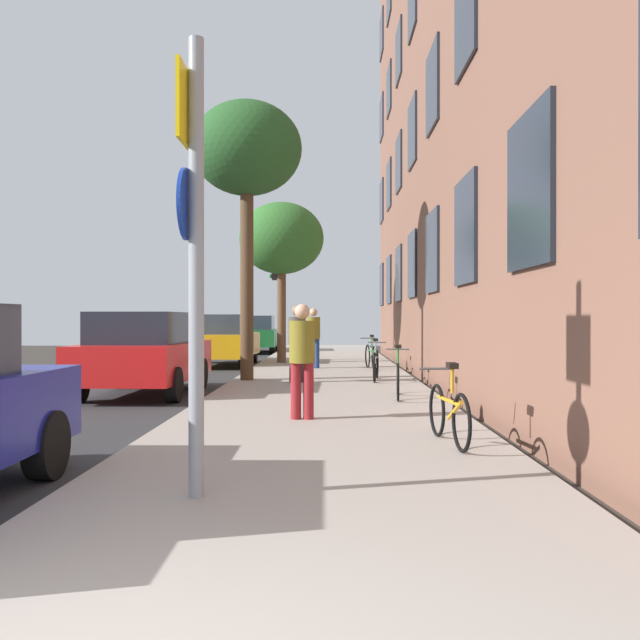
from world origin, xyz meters
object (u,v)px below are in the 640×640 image
(bicycle_0, at_px, (449,412))
(bicycle_3, at_px, (371,356))
(tree_near, at_px, (247,152))
(pedestrian_1, at_px, (297,338))
(sign_post, at_px, (193,235))
(tree_far, at_px, (281,239))
(car_3, at_px, (256,334))
(pedestrian_0, at_px, (302,353))
(bicycle_2, at_px, (376,364))
(bicycle_1, at_px, (398,377))
(car_2, at_px, (223,339))
(traffic_light, at_px, (278,288))
(car_1, at_px, (144,353))
(pedestrian_2, at_px, (313,334))

(bicycle_0, distance_m, bicycle_3, 11.23)
(tree_near, xyz_separation_m, pedestrian_1, (1.16, -0.55, -4.19))
(sign_post, xyz_separation_m, tree_near, (-0.80, 10.15, 3.11))
(pedestrian_1, bearing_deg, tree_far, 96.83)
(car_3, bearing_deg, pedestrian_1, -80.58)
(tree_far, height_order, pedestrian_0, tree_far)
(bicycle_2, bearing_deg, car_3, 106.18)
(bicycle_1, distance_m, pedestrian_1, 3.52)
(car_2, xyz_separation_m, car_3, (0.16, 8.33, 0.00))
(traffic_light, bearing_deg, car_2, -147.30)
(sign_post, bearing_deg, bicycle_1, 71.37)
(bicycle_1, relative_size, car_2, 0.39)
(bicycle_0, xyz_separation_m, pedestrian_1, (-2.02, 7.33, 0.60))
(bicycle_2, bearing_deg, tree_far, 112.09)
(tree_near, bearing_deg, bicycle_2, -2.16)
(bicycle_1, distance_m, bicycle_3, 6.80)
(bicycle_3, height_order, pedestrian_1, pedestrian_1)
(sign_post, relative_size, bicycle_0, 2.25)
(traffic_light, distance_m, pedestrian_0, 13.45)
(sign_post, height_order, pedestrian_0, sign_post)
(sign_post, bearing_deg, car_3, 94.98)
(bicycle_3, height_order, car_1, car_1)
(tree_far, distance_m, bicycle_2, 7.64)
(pedestrian_2, relative_size, car_1, 0.42)
(tree_near, bearing_deg, bicycle_1, -48.47)
(traffic_light, bearing_deg, bicycle_3, -54.01)
(tree_far, bearing_deg, car_1, -104.28)
(pedestrian_2, bearing_deg, bicycle_2, -68.73)
(tree_far, xyz_separation_m, pedestrian_1, (0.80, -6.72, -2.94))
(tree_far, xyz_separation_m, car_1, (-2.11, -8.29, -3.17))
(traffic_light, distance_m, tree_far, 1.86)
(bicycle_3, relative_size, car_2, 0.38)
(pedestrian_1, bearing_deg, car_2, 111.55)
(tree_near, height_order, bicycle_3, tree_near)
(car_1, bearing_deg, sign_post, -72.33)
(tree_near, relative_size, bicycle_0, 3.97)
(tree_near, distance_m, pedestrian_1, 4.38)
(bicycle_3, height_order, car_3, car_3)
(bicycle_2, bearing_deg, bicycle_0, -87.98)
(bicycle_1, bearing_deg, bicycle_2, 92.69)
(sign_post, xyz_separation_m, car_2, (-2.31, 16.36, -1.31))
(tree_near, height_order, pedestrian_2, tree_near)
(bicycle_0, xyz_separation_m, pedestrian_0, (-1.69, 1.86, 0.55))
(traffic_light, bearing_deg, pedestrian_1, -82.62)
(traffic_light, bearing_deg, sign_post, -87.84)
(bicycle_1, xyz_separation_m, pedestrian_2, (-1.64, 7.16, 0.59))
(traffic_light, height_order, tree_near, tree_near)
(bicycle_0, bearing_deg, car_2, 108.40)
(tree_far, height_order, pedestrian_1, tree_far)
(traffic_light, relative_size, pedestrian_1, 2.11)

